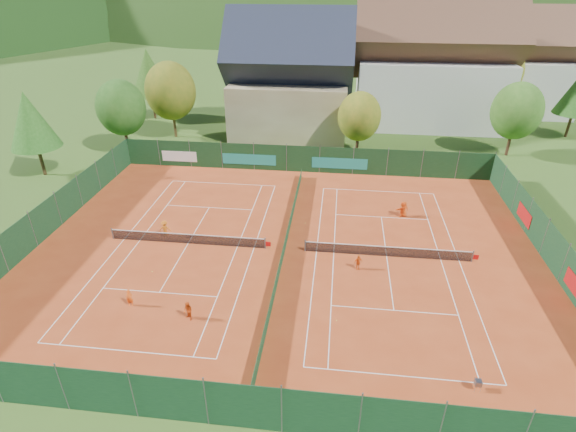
% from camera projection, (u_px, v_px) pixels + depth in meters
% --- Properties ---
extents(ground, '(600.00, 600.00, 0.00)m').
position_uv_depth(ground, '(285.00, 250.00, 35.87)').
color(ground, '#2E5019').
rests_on(ground, ground).
extents(clay_pad, '(40.00, 32.00, 0.01)m').
position_uv_depth(clay_pad, '(285.00, 250.00, 35.86)').
color(clay_pad, '#A53A18').
rests_on(clay_pad, ground).
extents(court_markings_left, '(11.03, 23.83, 0.00)m').
position_uv_depth(court_markings_left, '(188.00, 243.00, 36.68)').
color(court_markings_left, white).
rests_on(court_markings_left, ground).
extents(court_markings_right, '(11.03, 23.83, 0.00)m').
position_uv_depth(court_markings_right, '(387.00, 256.00, 35.03)').
color(court_markings_right, white).
rests_on(court_markings_right, ground).
extents(tennis_net_left, '(13.30, 0.10, 1.02)m').
position_uv_depth(tennis_net_left, '(189.00, 238.00, 36.42)').
color(tennis_net_left, '#59595B').
rests_on(tennis_net_left, ground).
extents(tennis_net_right, '(13.30, 0.10, 1.02)m').
position_uv_depth(tennis_net_right, '(389.00, 251.00, 34.78)').
color(tennis_net_right, '#59595B').
rests_on(tennis_net_right, ground).
extents(court_divider, '(0.03, 28.80, 1.00)m').
position_uv_depth(court_divider, '(285.00, 245.00, 35.62)').
color(court_divider, '#163D20').
rests_on(court_divider, ground).
extents(fence_north, '(40.00, 0.10, 3.00)m').
position_uv_depth(fence_north, '(299.00, 159.00, 49.13)').
color(fence_north, '#133519').
rests_on(fence_north, ground).
extents(fence_south, '(40.00, 0.04, 3.00)m').
position_uv_depth(fence_south, '(244.00, 407.00, 21.20)').
color(fence_south, '#153B21').
rests_on(fence_south, ground).
extents(fence_west, '(0.04, 32.00, 3.00)m').
position_uv_depth(fence_west, '(46.00, 219.00, 37.19)').
color(fence_west, '#153B1E').
rests_on(fence_west, ground).
extents(fence_east, '(0.09, 32.00, 3.00)m').
position_uv_depth(fence_east, '(553.00, 250.00, 33.14)').
color(fence_east, '#13361D').
rests_on(fence_east, ground).
extents(chalet, '(16.20, 12.00, 16.00)m').
position_uv_depth(chalet, '(290.00, 83.00, 59.12)').
color(chalet, '#C1B188').
rests_on(chalet, ground).
extents(hotel_block_a, '(21.60, 11.00, 17.25)m').
position_uv_depth(hotel_block_a, '(431.00, 71.00, 62.03)').
color(hotel_block_a, silver).
rests_on(hotel_block_a, ground).
extents(hotel_block_b, '(17.28, 10.00, 15.50)m').
position_uv_depth(hotel_block_b, '(517.00, 68.00, 67.93)').
color(hotel_block_b, silver).
rests_on(hotel_block_b, ground).
extents(tree_west_front, '(5.72, 5.72, 8.69)m').
position_uv_depth(tree_west_front, '(121.00, 108.00, 52.95)').
color(tree_west_front, '#4A2D1A').
rests_on(tree_west_front, ground).
extents(tree_west_mid, '(6.44, 6.44, 9.78)m').
position_uv_depth(tree_west_mid, '(170.00, 91.00, 57.44)').
color(tree_west_mid, '#4C361B').
rests_on(tree_west_mid, ground).
extents(tree_west_back, '(5.60, 5.60, 10.00)m').
position_uv_depth(tree_west_back, '(149.00, 72.00, 64.70)').
color(tree_west_back, '#422B17').
rests_on(tree_west_back, ground).
extents(tree_center, '(5.01, 5.01, 7.60)m').
position_uv_depth(tree_center, '(359.00, 116.00, 52.14)').
color(tree_center, '#472A19').
rests_on(tree_center, ground).
extents(tree_east_front, '(5.72, 5.72, 8.69)m').
position_uv_depth(tree_east_front, '(517.00, 111.00, 51.71)').
color(tree_east_front, '#452818').
rests_on(tree_east_front, ground).
extents(tree_west_side, '(5.04, 5.04, 9.00)m').
position_uv_depth(tree_west_side, '(30.00, 120.00, 46.28)').
color(tree_west_side, '#463119').
rests_on(tree_west_side, ground).
extents(tree_east_back, '(7.15, 7.15, 10.86)m').
position_uv_depth(tree_east_back, '(497.00, 72.00, 64.80)').
color(tree_east_back, '#462819').
rests_on(tree_east_back, ground).
extents(mountain_backdrop, '(820.00, 530.00, 242.00)m').
position_uv_depth(mountain_backdrop, '(385.00, 89.00, 255.35)').
color(mountain_backdrop, black).
rests_on(mountain_backdrop, ground).
extents(ball_hopper, '(0.34, 0.34, 0.80)m').
position_uv_depth(ball_hopper, '(478.00, 383.00, 23.61)').
color(ball_hopper, slate).
rests_on(ball_hopper, ground).
extents(loose_ball_0, '(0.07, 0.07, 0.07)m').
position_uv_depth(loose_ball_0, '(152.00, 271.00, 33.23)').
color(loose_ball_0, '#CCD833').
rests_on(loose_ball_0, ground).
extents(loose_ball_1, '(0.07, 0.07, 0.07)m').
position_uv_depth(loose_ball_1, '(337.00, 320.00, 28.58)').
color(loose_ball_1, '#CCD833').
rests_on(loose_ball_1, ground).
extents(loose_ball_2, '(0.07, 0.07, 0.07)m').
position_uv_depth(loose_ball_2, '(305.00, 223.00, 39.60)').
color(loose_ball_2, '#CCD833').
rests_on(loose_ball_2, ground).
extents(player_left_near, '(0.51, 0.38, 1.27)m').
position_uv_depth(player_left_near, '(130.00, 298.00, 29.60)').
color(player_left_near, '#EB5914').
rests_on(player_left_near, ground).
extents(player_left_mid, '(0.82, 0.78, 1.33)m').
position_uv_depth(player_left_mid, '(188.00, 311.00, 28.40)').
color(player_left_mid, '#CC4712').
rests_on(player_left_mid, ground).
extents(player_left_far, '(1.02, 0.68, 1.48)m').
position_uv_depth(player_left_far, '(165.00, 229.00, 37.34)').
color(player_left_far, orange).
rests_on(player_left_far, ground).
extents(player_right_near, '(0.76, 0.58, 1.20)m').
position_uv_depth(player_right_near, '(358.00, 262.00, 33.27)').
color(player_right_near, '#DB5413').
rests_on(player_right_near, ground).
extents(player_right_far_a, '(0.75, 0.53, 1.45)m').
position_uv_depth(player_right_far_a, '(404.00, 209.00, 40.47)').
color(player_right_far_a, '#D14A12').
rests_on(player_right_far_a, ground).
extents(player_right_far_b, '(1.35, 1.14, 1.45)m').
position_uv_depth(player_right_far_b, '(402.00, 209.00, 40.39)').
color(player_right_far_b, '#FA5A16').
rests_on(player_right_far_b, ground).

